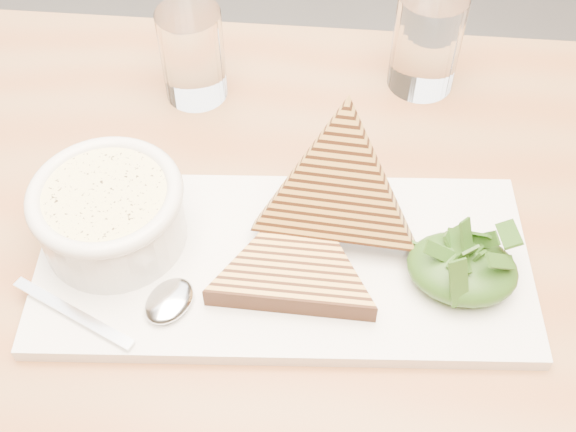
% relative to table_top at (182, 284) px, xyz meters
% --- Properties ---
extents(floor, '(6.00, 6.00, 0.00)m').
position_rel_table_top_xyz_m(floor, '(0.20, 0.25, -0.72)').
color(floor, '#625E5B').
rests_on(floor, ground).
extents(table_top, '(1.18, 0.85, 0.04)m').
position_rel_table_top_xyz_m(table_top, '(0.00, 0.00, 0.00)').
color(table_top, '#955930').
rests_on(table_top, ground).
extents(platter, '(0.46, 0.27, 0.01)m').
position_rel_table_top_xyz_m(platter, '(0.09, 0.02, 0.03)').
color(platter, white).
rests_on(platter, table_top).
extents(soup_bowl, '(0.13, 0.13, 0.05)m').
position_rel_table_top_xyz_m(soup_bowl, '(-0.06, 0.02, 0.06)').
color(soup_bowl, white).
rests_on(soup_bowl, platter).
extents(soup, '(0.11, 0.11, 0.01)m').
position_rel_table_top_xyz_m(soup, '(-0.06, 0.02, 0.09)').
color(soup, '#F6E795').
rests_on(soup, soup_bowl).
extents(bowl_rim, '(0.13, 0.13, 0.01)m').
position_rel_table_top_xyz_m(bowl_rim, '(-0.06, 0.02, 0.09)').
color(bowl_rim, white).
rests_on(bowl_rim, soup_bowl).
extents(sandwich_flat, '(0.18, 0.18, 0.02)m').
position_rel_table_top_xyz_m(sandwich_flat, '(0.10, 0.01, 0.05)').
color(sandwich_flat, gold).
rests_on(sandwich_flat, platter).
extents(sandwich_lean, '(0.17, 0.16, 0.19)m').
position_rel_table_top_xyz_m(sandwich_lean, '(0.13, 0.06, 0.09)').
color(sandwich_lean, gold).
rests_on(sandwich_lean, sandwich_flat).
extents(salad_base, '(0.09, 0.07, 0.04)m').
position_rel_table_top_xyz_m(salad_base, '(0.24, 0.03, 0.05)').
color(salad_base, '#183311').
rests_on(salad_base, platter).
extents(arugula_pile, '(0.11, 0.10, 0.05)m').
position_rel_table_top_xyz_m(arugula_pile, '(0.24, 0.03, 0.06)').
color(arugula_pile, '#346119').
rests_on(arugula_pile, platter).
extents(spoon_bowl, '(0.05, 0.06, 0.01)m').
position_rel_table_top_xyz_m(spoon_bowl, '(0.01, -0.04, 0.04)').
color(spoon_bowl, silver).
rests_on(spoon_bowl, platter).
extents(spoon_handle, '(0.12, 0.05, 0.00)m').
position_rel_table_top_xyz_m(spoon_handle, '(-0.07, -0.07, 0.04)').
color(spoon_handle, silver).
rests_on(spoon_handle, platter).
extents(glass_near, '(0.07, 0.07, 0.10)m').
position_rel_table_top_xyz_m(glass_near, '(-0.05, 0.24, 0.07)').
color(glass_near, white).
rests_on(glass_near, table_top).
extents(glass_far, '(0.07, 0.07, 0.11)m').
position_rel_table_top_xyz_m(glass_far, '(0.19, 0.30, 0.08)').
color(glass_far, white).
rests_on(glass_far, table_top).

